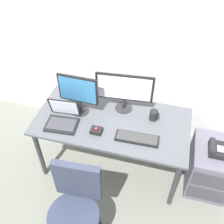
{
  "coord_description": "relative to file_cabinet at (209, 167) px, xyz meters",
  "views": [
    {
      "loc": [
        0.47,
        -1.76,
        2.61
      ],
      "look_at": [
        0.0,
        0.0,
        0.86
      ],
      "focal_mm": 41.43,
      "sensor_mm": 36.0,
      "label": 1
    }
  ],
  "objects": [
    {
      "name": "banana",
      "position": [
        -1.38,
        0.27,
        0.47
      ],
      "size": [
        0.08,
        0.2,
        0.04
      ],
      "primitive_type": "ellipsoid",
      "rotation": [
        0.0,
        0.0,
        1.79
      ],
      "color": "yellow",
      "rests_on": "desk"
    },
    {
      "name": "coffee_mug",
      "position": [
        -0.66,
        0.11,
        0.51
      ],
      "size": [
        0.1,
        0.09,
        0.11
      ],
      "color": "black",
      "rests_on": "desk"
    },
    {
      "name": "file_cabinet",
      "position": [
        0.0,
        0.0,
        0.0
      ],
      "size": [
        0.42,
        0.53,
        0.58
      ],
      "color": "#585766",
      "rests_on": "ground"
    },
    {
      "name": "ground_plane",
      "position": [
        -1.06,
        -0.02,
        -0.29
      ],
      "size": [
        8.0,
        8.0,
        0.0
      ],
      "primitive_type": "plane",
      "color": "slate"
    },
    {
      "name": "back_wall",
      "position": [
        -1.06,
        0.71,
        1.11
      ],
      "size": [
        6.0,
        0.1,
        2.8
      ],
      "primitive_type": "cube",
      "color": "silver",
      "rests_on": "ground"
    },
    {
      "name": "monitor_side",
      "position": [
        -1.42,
        0.02,
        0.71
      ],
      "size": [
        0.41,
        0.18,
        0.44
      ],
      "color": "#262628",
      "rests_on": "desk"
    },
    {
      "name": "trackball_mouse",
      "position": [
        -1.17,
        -0.21,
        0.48
      ],
      "size": [
        0.11,
        0.09,
        0.07
      ],
      "color": "black",
      "rests_on": "desk"
    },
    {
      "name": "laptop",
      "position": [
        -1.53,
        -0.17,
        0.51
      ],
      "size": [
        0.33,
        0.3,
        0.24
      ],
      "color": "black",
      "rests_on": "desk"
    },
    {
      "name": "monitor_main",
      "position": [
        -0.99,
        0.18,
        0.7
      ],
      "size": [
        0.58,
        0.18,
        0.43
      ],
      "color": "#262628",
      "rests_on": "desk"
    },
    {
      "name": "desk_phone",
      "position": [
        -0.01,
        -0.02,
        0.33
      ],
      "size": [
        0.17,
        0.2,
        0.09
      ],
      "color": "black",
      "rests_on": "file_cabinet"
    },
    {
      "name": "desk",
      "position": [
        -1.06,
        -0.02,
        0.38
      ],
      "size": [
        1.56,
        0.77,
        0.74
      ],
      "color": "#4C4E54",
      "rests_on": "ground"
    },
    {
      "name": "keyboard",
      "position": [
        -0.77,
        -0.2,
        0.47
      ],
      "size": [
        0.41,
        0.15,
        0.03
      ],
      "color": "black",
      "rests_on": "desk"
    },
    {
      "name": "office_chair",
      "position": [
        -1.16,
        -0.89,
        0.14
      ],
      "size": [
        0.52,
        0.52,
        0.94
      ],
      "color": "black",
      "rests_on": "ground"
    }
  ]
}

